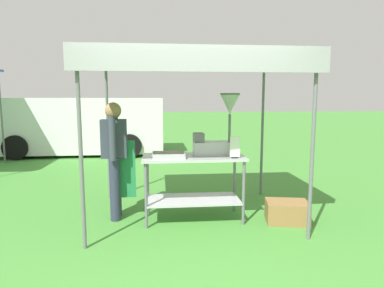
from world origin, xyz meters
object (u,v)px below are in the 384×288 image
(menu_sign, at_px, (235,149))
(van_white, at_px, (81,125))
(donut_fryer, at_px, (219,131))
(vendor, at_px, (115,154))
(donut_cart, at_px, (193,173))
(stall_canopy, at_px, (193,63))
(supply_crate, at_px, (287,212))
(donut_tray, at_px, (168,156))

(menu_sign, xyz_separation_m, van_white, (-3.37, 6.16, -0.14))
(donut_fryer, height_order, vendor, donut_fryer)
(donut_fryer, bearing_deg, menu_sign, -62.47)
(donut_cart, relative_size, van_white, 0.27)
(vendor, bearing_deg, donut_fryer, -3.17)
(donut_cart, xyz_separation_m, donut_fryer, (0.36, 0.08, 0.56))
(stall_canopy, bearing_deg, donut_cart, -90.00)
(menu_sign, distance_m, supply_crate, 1.14)
(donut_fryer, xyz_separation_m, menu_sign, (0.16, -0.31, -0.20))
(donut_tray, xyz_separation_m, vendor, (-0.72, 0.29, -0.01))
(stall_canopy, relative_size, donut_tray, 6.54)
(stall_canopy, bearing_deg, supply_crate, -14.91)
(vendor, bearing_deg, donut_tray, -21.63)
(stall_canopy, distance_m, vendor, 1.62)
(donut_cart, xyz_separation_m, menu_sign, (0.52, -0.23, 0.36))
(donut_fryer, distance_m, vendor, 1.46)
(donut_tray, bearing_deg, stall_canopy, 33.51)
(donut_cart, height_order, supply_crate, donut_cart)
(menu_sign, bearing_deg, donut_tray, 173.29)
(donut_cart, distance_m, supply_crate, 1.37)
(donut_tray, bearing_deg, van_white, 112.52)
(supply_crate, height_order, van_white, van_white)
(donut_fryer, distance_m, supply_crate, 1.43)
(stall_canopy, height_order, supply_crate, stall_canopy)
(donut_cart, relative_size, vendor, 0.85)
(donut_tray, relative_size, supply_crate, 0.69)
(stall_canopy, xyz_separation_m, donut_fryer, (0.36, -0.02, -0.91))
(donut_cart, distance_m, vendor, 1.11)
(van_white, bearing_deg, stall_canopy, -63.92)
(stall_canopy, relative_size, vendor, 1.73)
(donut_tray, relative_size, menu_sign, 1.49)
(donut_tray, relative_size, van_white, 0.09)
(donut_fryer, bearing_deg, supply_crate, -19.40)
(menu_sign, height_order, vendor, vendor)
(donut_tray, relative_size, donut_fryer, 0.51)
(donut_tray, distance_m, supply_crate, 1.77)
(donut_fryer, bearing_deg, donut_tray, -163.41)
(supply_crate, bearing_deg, menu_sign, 179.65)
(van_white, bearing_deg, menu_sign, -61.30)
(vendor, relative_size, van_white, 0.32)
(vendor, bearing_deg, donut_cart, -8.48)
(donut_fryer, relative_size, supply_crate, 1.37)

